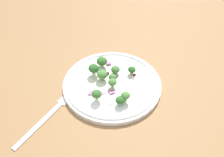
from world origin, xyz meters
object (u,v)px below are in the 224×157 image
Objects in this scene: plate at (112,83)px; broccoli_floret_2 at (132,71)px; fork at (48,116)px; broccoli_floret_0 at (120,100)px; broccoli_floret_1 at (102,74)px.

broccoli_floret_2 reaches higher than plate.
fork is (-23.53, -6.96, -2.61)cm from broccoli_floret_2.
broccoli_floret_0 is 17.62cm from fork.
broccoli_floret_0 reaches higher than fork.
broccoli_floret_2 is (8.24, -0.61, -0.30)cm from broccoli_floret_1.
broccoli_floret_2 is (6.04, 1.29, 2.00)cm from plate.
broccoli_floret_1 is (-2.20, 1.90, 2.30)cm from plate.
broccoli_floret_0 is at bearing -124.44° from broccoli_floret_2.
plate is 1.72× the size of fork.
broccoli_floret_2 is at bearing 55.56° from broccoli_floret_0.
broccoli_floret_1 reaches higher than broccoli_floret_0.
broccoli_floret_1 is at bearing 101.81° from broccoli_floret_0.
broccoli_floret_0 is 9.90cm from broccoli_floret_1.
plate is 8.01cm from broccoli_floret_0.
broccoli_floret_1 reaches higher than plate.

